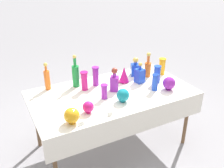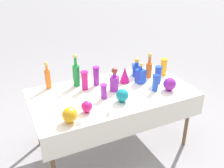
% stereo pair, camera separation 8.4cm
% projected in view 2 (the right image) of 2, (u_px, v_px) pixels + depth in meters
% --- Properties ---
extents(ground_plane, '(40.00, 40.00, 0.00)m').
position_uv_depth(ground_plane, '(112.00, 144.00, 3.21)').
color(ground_plane, gray).
extents(display_table, '(1.85, 1.01, 0.76)m').
position_uv_depth(display_table, '(113.00, 97.00, 2.88)').
color(display_table, white).
rests_on(display_table, ground).
extents(tall_bottle_0, '(0.08, 0.08, 0.33)m').
position_uv_depth(tall_bottle_0, '(149.00, 68.00, 3.20)').
color(tall_bottle_0, orange).
rests_on(tall_bottle_0, display_table).
extents(tall_bottle_1, '(0.08, 0.08, 0.40)m').
position_uv_depth(tall_bottle_1, '(76.00, 74.00, 2.96)').
color(tall_bottle_1, '#198C38').
rests_on(tall_bottle_1, display_table).
extents(tall_bottle_2, '(0.07, 0.07, 0.33)m').
position_uv_depth(tall_bottle_2, '(48.00, 78.00, 2.90)').
color(tall_bottle_2, orange).
rests_on(tall_bottle_2, display_table).
extents(square_decanter_0, '(0.14, 0.14, 0.25)m').
position_uv_depth(square_decanter_0, '(136.00, 68.00, 3.24)').
color(square_decanter_0, blue).
rests_on(square_decanter_0, display_table).
extents(square_decanter_1, '(0.13, 0.13, 0.28)m').
position_uv_depth(square_decanter_1, '(115.00, 81.00, 2.85)').
color(square_decanter_1, purple).
rests_on(square_decanter_1, display_table).
extents(square_decanter_2, '(0.11, 0.11, 0.26)m').
position_uv_depth(square_decanter_2, '(140.00, 75.00, 3.05)').
color(square_decanter_2, blue).
rests_on(square_decanter_2, display_table).
extents(slender_vase_0, '(0.09, 0.09, 0.23)m').
position_uv_depth(slender_vase_0, '(85.00, 80.00, 2.88)').
color(slender_vase_0, '#C61972').
rests_on(slender_vase_0, display_table).
extents(slender_vase_1, '(0.09, 0.09, 0.22)m').
position_uv_depth(slender_vase_1, '(158.00, 74.00, 3.04)').
color(slender_vase_1, blue).
rests_on(slender_vase_1, display_table).
extents(slender_vase_2, '(0.08, 0.08, 0.17)m').
position_uv_depth(slender_vase_2, '(104.00, 91.00, 2.70)').
color(slender_vase_2, purple).
rests_on(slender_vase_2, display_table).
extents(slender_vase_3, '(0.08, 0.08, 0.20)m').
position_uv_depth(slender_vase_3, '(155.00, 82.00, 2.86)').
color(slender_vase_3, blue).
rests_on(slender_vase_3, display_table).
extents(slender_vase_4, '(0.09, 0.09, 0.22)m').
position_uv_depth(slender_vase_4, '(164.00, 67.00, 3.26)').
color(slender_vase_4, orange).
rests_on(slender_vase_4, display_table).
extents(slender_vase_5, '(0.08, 0.08, 0.24)m').
position_uv_depth(slender_vase_5, '(96.00, 75.00, 2.98)').
color(slender_vase_5, purple).
rests_on(slender_vase_5, display_table).
extents(fluted_vase_0, '(0.12, 0.12, 0.20)m').
position_uv_depth(fluted_vase_0, '(125.00, 75.00, 3.06)').
color(fluted_vase_0, '#C61972').
rests_on(fluted_vase_0, display_table).
extents(round_bowl_0, '(0.14, 0.14, 0.15)m').
position_uv_depth(round_bowl_0, '(122.00, 95.00, 2.64)').
color(round_bowl_0, teal).
rests_on(round_bowl_0, display_table).
extents(round_bowl_1, '(0.11, 0.11, 0.12)m').
position_uv_depth(round_bowl_1, '(87.00, 107.00, 2.46)').
color(round_bowl_1, '#C61972').
rests_on(round_bowl_1, display_table).
extents(round_bowl_2, '(0.15, 0.15, 0.16)m').
position_uv_depth(round_bowl_2, '(170.00, 84.00, 2.87)').
color(round_bowl_2, purple).
rests_on(round_bowl_2, display_table).
extents(round_bowl_3, '(0.15, 0.15, 0.15)m').
position_uv_depth(round_bowl_3, '(70.00, 115.00, 2.30)').
color(round_bowl_3, orange).
rests_on(round_bowl_3, display_table).
extents(price_tag_left, '(0.06, 0.01, 0.03)m').
position_uv_depth(price_tag_left, '(79.00, 123.00, 2.29)').
color(price_tag_left, white).
rests_on(price_tag_left, display_table).
extents(price_tag_center, '(0.05, 0.02, 0.04)m').
position_uv_depth(price_tag_center, '(108.00, 114.00, 2.42)').
color(price_tag_center, white).
rests_on(price_tag_center, display_table).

